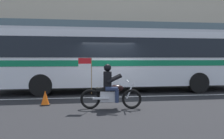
% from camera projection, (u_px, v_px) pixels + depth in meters
% --- Properties ---
extents(ground_plane, '(60.00, 60.00, 0.00)m').
position_uv_depth(ground_plane, '(109.00, 95.00, 10.62)').
color(ground_plane, black).
extents(sidewalk_curb, '(28.00, 3.80, 0.15)m').
position_uv_depth(sidewalk_curb, '(101.00, 82.00, 15.66)').
color(sidewalk_curb, '#A39E93').
rests_on(sidewalk_curb, ground_plane).
extents(lane_center_stripe, '(26.60, 0.14, 0.01)m').
position_uv_depth(lane_center_stripe, '(111.00, 97.00, 10.02)').
color(lane_center_stripe, silver).
rests_on(lane_center_stripe, ground_plane).
extents(office_building_facade, '(28.00, 0.89, 11.50)m').
position_uv_depth(office_building_facade, '(98.00, 8.00, 17.64)').
color(office_building_facade, '#B2A893').
rests_on(office_building_facade, ground_plane).
extents(transit_bus, '(13.24, 2.71, 3.22)m').
position_uv_depth(transit_bus, '(124.00, 56.00, 11.83)').
color(transit_bus, silver).
rests_on(transit_bus, ground_plane).
extents(motorcycle_with_rider, '(2.19, 0.66, 1.78)m').
position_uv_depth(motorcycle_with_rider, '(110.00, 90.00, 7.67)').
color(motorcycle_with_rider, black).
rests_on(motorcycle_with_rider, ground_plane).
extents(traffic_cone, '(0.36, 0.36, 0.55)m').
position_uv_depth(traffic_cone, '(45.00, 98.00, 8.32)').
color(traffic_cone, '#EA590F').
rests_on(traffic_cone, ground_plane).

